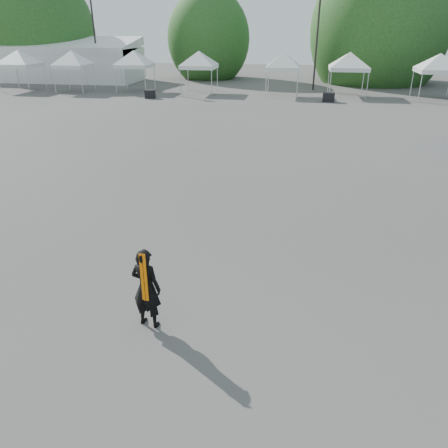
# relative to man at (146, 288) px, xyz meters

# --- Properties ---
(ground) EXTENTS (120.00, 120.00, 0.00)m
(ground) POSITION_rel_man_xyz_m (0.68, 2.55, -0.80)
(ground) COLOR #474442
(ground) RESTS_ON ground
(marquee) EXTENTS (15.00, 6.25, 4.23)m
(marquee) POSITION_rel_man_xyz_m (-21.32, 37.55, 1.17)
(marquee) COLOR white
(marquee) RESTS_ON ground
(light_pole_west) EXTENTS (0.60, 0.25, 10.30)m
(light_pole_west) POSITION_rel_man_xyz_m (-17.32, 36.55, 4.97)
(light_pole_west) COLOR black
(light_pole_west) RESTS_ON ground
(light_pole_east) EXTENTS (0.60, 0.25, 9.80)m
(light_pole_east) POSITION_rel_man_xyz_m (3.68, 34.55, 4.71)
(light_pole_east) COLOR black
(light_pole_east) RESTS_ON ground
(tree_far_w) EXTENTS (4.80, 4.80, 7.30)m
(tree_far_w) POSITION_rel_man_xyz_m (-25.32, 40.55, 3.74)
(tree_far_w) COLOR #382314
(tree_far_w) RESTS_ON ground
(tree_mid_w) EXTENTS (4.16, 4.16, 6.33)m
(tree_mid_w) POSITION_rel_man_xyz_m (-7.32, 42.55, 3.13)
(tree_mid_w) COLOR #382314
(tree_mid_w) RESTS_ON ground
(tree_mid_e) EXTENTS (5.12, 5.12, 7.79)m
(tree_mid_e) POSITION_rel_man_xyz_m (9.68, 41.55, 4.04)
(tree_mid_e) COLOR #382314
(tree_mid_e) RESTS_ON ground
(tent_a) EXTENTS (4.15, 4.15, 3.88)m
(tent_a) POSITION_rel_man_xyz_m (-21.60, 30.24, 2.26)
(tent_a) COLOR silver
(tent_a) RESTS_ON ground
(tent_b) EXTENTS (3.75, 3.75, 3.88)m
(tent_b) POSITION_rel_man_xyz_m (-16.61, 30.14, 2.26)
(tent_b) COLOR silver
(tent_b) RESTS_ON ground
(tent_c) EXTENTS (3.95, 3.95, 3.88)m
(tent_c) POSITION_rel_man_xyz_m (-11.55, 31.27, 2.26)
(tent_c) COLOR silver
(tent_c) RESTS_ON ground
(tent_d) EXTENTS (3.98, 3.98, 3.88)m
(tent_d) POSITION_rel_man_xyz_m (-5.91, 31.31, 2.26)
(tent_d) COLOR silver
(tent_d) RESTS_ON ground
(tent_e) EXTENTS (3.74, 3.74, 3.88)m
(tent_e) POSITION_rel_man_xyz_m (1.09, 30.72, 2.26)
(tent_e) COLOR silver
(tent_e) RESTS_ON ground
(tent_f) EXTENTS (4.27, 4.27, 3.88)m
(tent_f) POSITION_rel_man_xyz_m (6.27, 31.53, 2.26)
(tent_f) COLOR silver
(tent_f) RESTS_ON ground
(tent_g) EXTENTS (4.27, 4.27, 3.88)m
(tent_g) POSITION_rel_man_xyz_m (12.81, 30.80, 2.26)
(tent_g) COLOR silver
(tent_g) RESTS_ON ground
(man) EXTENTS (0.65, 0.50, 1.60)m
(man) POSITION_rel_man_xyz_m (0.00, 0.00, 0.00)
(man) COLOR black
(man) RESTS_ON ground
(crate_west) EXTENTS (0.92, 0.79, 0.62)m
(crate_west) POSITION_rel_man_xyz_m (-9.06, 27.54, -0.49)
(crate_west) COLOR black
(crate_west) RESTS_ON ground
(crate_mid) EXTENTS (0.89, 0.71, 0.67)m
(crate_mid) POSITION_rel_man_xyz_m (4.69, 27.98, -0.46)
(crate_mid) COLOR black
(crate_mid) RESTS_ON ground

